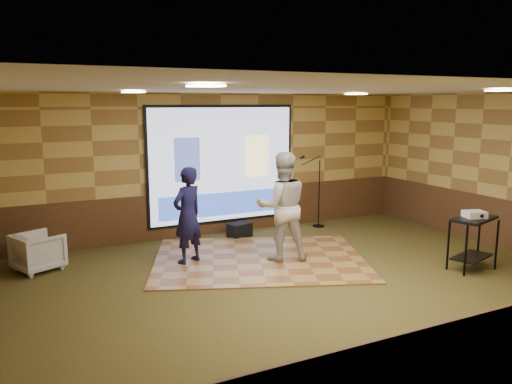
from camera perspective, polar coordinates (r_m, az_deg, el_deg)
name	(u,v)px	position (r m, az deg, el deg)	size (l,w,h in m)	color
ground	(307,283)	(8.03, 5.84, -10.29)	(9.00, 9.00, 0.00)	#2F391A
room_shell	(309,150)	(7.56, 6.13, 4.75)	(9.04, 7.04, 3.02)	tan
wainscot_back	(223,211)	(10.89, -3.84, -2.19)	(9.00, 0.04, 0.95)	#452917
wainscot_front	(503,353)	(5.47, 26.42, -16.15)	(9.00, 0.04, 0.95)	#452917
wainscot_right	(503,224)	(10.87, 26.41, -3.26)	(0.04, 7.00, 0.95)	#452917
projector_screen	(223,166)	(10.68, -3.81, 3.02)	(3.32, 0.06, 2.52)	black
downlight_nw	(133,92)	(8.37, -13.83, 11.04)	(0.32, 0.32, 0.02)	beige
downlight_ne	(356,94)	(10.26, 11.37, 10.92)	(0.32, 0.32, 0.02)	beige
downlight_sw	(206,86)	(5.20, -5.76, 11.98)	(0.32, 0.32, 0.02)	beige
downlight_se	(502,90)	(7.90, 26.29, 10.37)	(0.32, 0.32, 0.02)	beige
dance_floor	(259,259)	(9.11, 0.38, -7.65)	(3.74, 2.85, 0.03)	#A17C3B
player_left	(188,215)	(8.76, -7.82, -2.64)	(0.62, 0.41, 1.69)	#14123B
player_right	(282,206)	(8.83, 3.01, -1.66)	(0.94, 0.73, 1.93)	beige
av_table	(473,234)	(9.17, 23.59, -4.40)	(0.87, 0.46, 0.91)	black
projector	(474,214)	(9.09, 23.69, -2.34)	(0.33, 0.27, 0.11)	silver
mic_stand	(317,206)	(11.43, 6.96, -1.54)	(0.65, 0.27, 1.66)	black
banquet_chair	(38,252)	(9.23, -23.63, -6.27)	(0.69, 0.71, 0.65)	gray
duffel_bag	(240,230)	(10.58, -1.90, -4.35)	(0.47, 0.32, 0.29)	black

